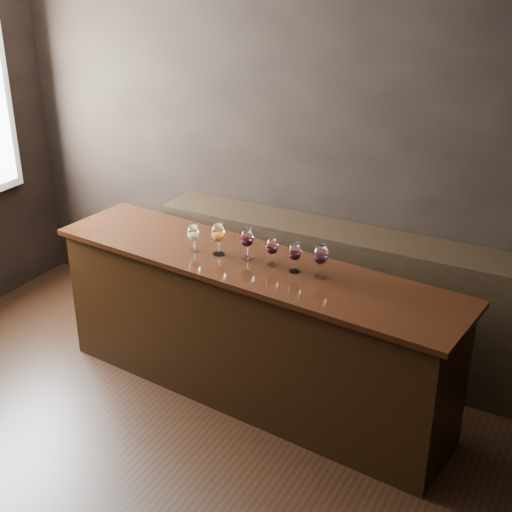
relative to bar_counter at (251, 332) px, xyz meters
The scene contains 11 objects.
ground 1.37m from the bar_counter, 95.83° to the right, with size 5.00×5.00×0.00m, color black.
room_shell 1.80m from the bar_counter, 107.38° to the right, with size 5.02×4.52×2.81m.
bar_counter is the anchor object (origin of this frame).
bar_top 0.51m from the bar_counter, ahead, with size 2.88×0.67×0.04m, color black.
back_bar_shelf 0.82m from the bar_counter, 67.19° to the left, with size 2.82×0.40×1.01m, color black.
glass_white 0.77m from the bar_counter, behind, with size 0.08×0.08×0.18m.
glass_amber 0.71m from the bar_counter, behind, with size 0.09×0.09×0.21m.
glass_red_a 0.67m from the bar_counter, 142.38° to the left, with size 0.09×0.09×0.20m.
glass_red_b 0.67m from the bar_counter, ahead, with size 0.08×0.08×0.19m.
glass_red_c 0.72m from the bar_counter, ahead, with size 0.08×0.08×0.19m.
glass_red_d 0.82m from the bar_counter, ahead, with size 0.09×0.09×0.22m.
Camera 1 is at (2.13, -2.34, 2.97)m, focal length 50.00 mm.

